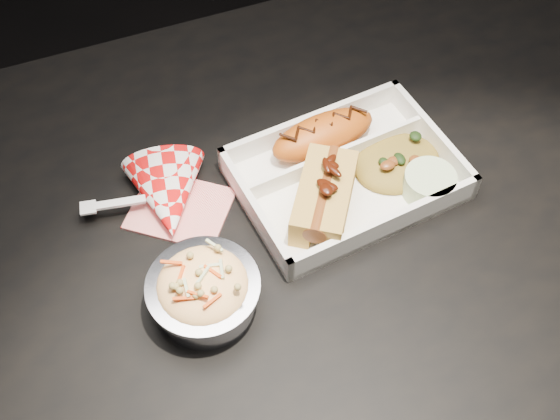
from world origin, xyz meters
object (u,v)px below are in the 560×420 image
object	(u,v)px
foil_coleslaw_cup	(204,290)
napkin_fork	(168,197)
food_tray	(345,177)
dining_table	(339,260)
hotdog	(324,195)
fried_pastry	(323,135)

from	to	relation	value
foil_coleslaw_cup	napkin_fork	world-z (taller)	foil_coleslaw_cup
food_tray	foil_coleslaw_cup	distance (m)	0.23
dining_table	hotdog	size ratio (longest dim) A/B	9.21
food_tray	hotdog	world-z (taller)	hotdog
fried_pastry	foil_coleslaw_cup	size ratio (longest dim) A/B	1.15
fried_pastry	foil_coleslaw_cup	xyz separation A→B (m)	(-0.20, -0.15, 0.00)
fried_pastry	hotdog	bearing A→B (deg)	-113.03
fried_pastry	napkin_fork	distance (m)	0.20
foil_coleslaw_cup	napkin_fork	bearing A→B (deg)	89.48
dining_table	fried_pastry	distance (m)	0.16
food_tray	napkin_fork	bearing A→B (deg)	162.30
fried_pastry	foil_coleslaw_cup	distance (m)	0.25
napkin_fork	food_tray	bearing A→B (deg)	-1.51
dining_table	foil_coleslaw_cup	bearing A→B (deg)	-165.16
food_tray	foil_coleslaw_cup	size ratio (longest dim) A/B	2.27
food_tray	hotdog	bearing A→B (deg)	-149.23
dining_table	napkin_fork	bearing A→B (deg)	153.23
food_tray	napkin_fork	xyz separation A→B (m)	(-0.20, 0.04, 0.01)
dining_table	fried_pastry	world-z (taller)	fried_pastry
fried_pastry	hotdog	world-z (taller)	hotdog
hotdog	foil_coleslaw_cup	bearing A→B (deg)	146.25
food_tray	dining_table	bearing A→B (deg)	-121.26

